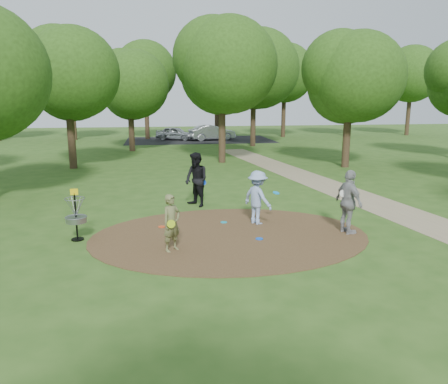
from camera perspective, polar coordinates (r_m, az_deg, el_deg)
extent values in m
plane|color=#2D5119|center=(13.28, 0.79, -5.74)|extent=(100.00, 100.00, 0.00)
cylinder|color=#47301C|center=(13.28, 0.79, -5.70)|extent=(8.40, 8.40, 0.02)
cube|color=#8C7A5B|center=(17.31, 21.36, -2.28)|extent=(7.55, 39.89, 0.01)
cube|color=black|center=(42.85, -3.24, 6.81)|extent=(14.00, 8.00, 0.01)
imported|color=#65693C|center=(11.87, -6.86, -4.05)|extent=(0.68, 0.66, 1.58)
cylinder|color=#B0D617|center=(11.64, -6.92, -4.16)|extent=(0.22, 0.06, 0.22)
imported|color=#8DA7D3|center=(14.32, 4.40, -0.74)|extent=(1.17, 1.32, 1.78)
cylinder|color=#0C8BDB|center=(14.41, 6.83, -0.10)|extent=(0.31, 0.31, 0.08)
imported|color=black|center=(16.62, -3.63, 1.61)|extent=(1.20, 1.27, 2.07)
cylinder|color=blue|center=(16.66, -2.71, 1.25)|extent=(0.23, 0.08, 0.22)
imported|color=gray|center=(13.78, 15.99, -1.29)|extent=(0.74, 1.24, 1.98)
cylinder|color=silver|center=(13.67, 15.27, -0.17)|extent=(0.22, 0.06, 0.22)
cylinder|color=#169CB6|center=(14.57, -0.03, -3.97)|extent=(0.22, 0.22, 0.02)
cylinder|color=blue|center=(12.97, 4.63, -6.10)|extent=(0.22, 0.22, 0.02)
cylinder|color=red|center=(14.23, -8.15, -4.50)|extent=(0.22, 0.22, 0.02)
imported|color=#A7A9AE|center=(42.89, -6.35, 7.62)|extent=(4.07, 2.89, 1.29)
imported|color=#9FA1A7|center=(42.42, -1.57, 7.76)|extent=(4.67, 2.48, 1.46)
cylinder|color=black|center=(13.42, -18.76, -3.21)|extent=(0.05, 0.05, 1.35)
cylinder|color=black|center=(13.61, -18.57, -5.87)|extent=(0.36, 0.36, 0.04)
cylinder|color=gray|center=(13.44, -18.74, -3.44)|extent=(0.60, 0.60, 0.16)
torus|color=gray|center=(13.42, -18.77, -3.11)|extent=(0.63, 0.63, 0.03)
torus|color=gray|center=(13.29, -18.93, -0.82)|extent=(0.58, 0.58, 0.02)
cube|color=yellow|center=(13.25, -18.99, 0.02)|extent=(0.22, 0.02, 0.18)
cylinder|color=#332316|center=(26.99, -19.32, 6.93)|extent=(0.44, 0.44, 3.80)
sphere|color=#244412|center=(26.92, -19.84, 13.96)|extent=(5.14, 5.14, 5.14)
cylinder|color=#332316|center=(27.83, -0.26, 8.16)|extent=(0.44, 0.44, 4.18)
sphere|color=#244412|center=(27.81, -0.27, 15.80)|extent=(5.88, 5.88, 5.88)
cylinder|color=#332316|center=(26.95, 15.72, 6.96)|extent=(0.44, 0.44, 3.61)
sphere|color=#244412|center=(26.87, 16.13, 13.81)|extent=(5.16, 5.16, 5.16)
cylinder|color=#332316|center=(34.59, -12.00, 8.08)|extent=(0.44, 0.44, 3.42)
sphere|color=#244412|center=(34.51, -12.24, 13.24)|extent=(5.10, 5.10, 5.10)
cylinder|color=#332316|center=(37.39, 3.82, 9.35)|extent=(0.44, 0.44, 4.37)
sphere|color=#244412|center=(37.40, 3.91, 15.45)|extent=(6.53, 6.53, 6.53)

